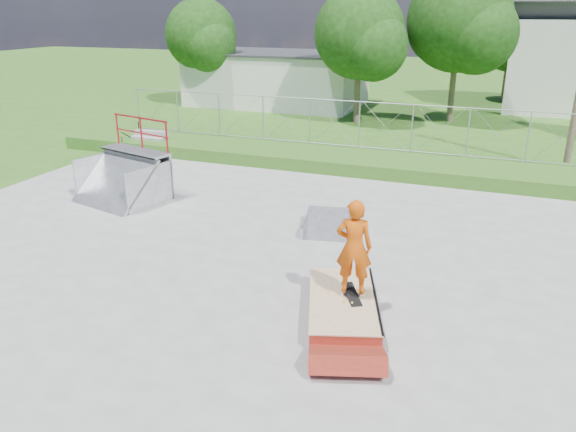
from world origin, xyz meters
name	(u,v)px	position (x,y,z in m)	size (l,w,h in m)	color
ground	(243,271)	(0.00, 0.00, 0.00)	(120.00, 120.00, 0.00)	#2E5F1B
concrete_pad	(243,270)	(0.00, 0.00, 0.02)	(20.00, 16.00, 0.04)	gray
grass_berm	(351,160)	(0.00, 9.50, 0.25)	(24.00, 3.00, 0.50)	#2E5F1B
grind_box	(343,307)	(2.64, -1.09, 0.20)	(2.03, 2.90, 0.39)	maroon
quarter_pipe	(118,163)	(-5.57, 3.09, 1.23)	(2.45, 2.08, 2.45)	#96999E
flat_bank_ramp	(332,225)	(1.21, 2.94, 0.22)	(1.44, 1.53, 0.44)	#96999E
skateboard	(352,295)	(2.78, -0.98, 0.44)	(0.22, 0.80, 0.02)	black
skater	(354,251)	(2.78, -0.98, 1.37)	(0.68, 0.44, 1.86)	#CA4C0A
concrete_stairs	(146,143)	(-8.50, 8.70, 0.40)	(1.50, 1.60, 0.80)	gray
chain_link_fence	(359,125)	(0.00, 10.50, 1.40)	(20.00, 0.06, 1.80)	#97989F
utility_building_flat	(277,79)	(-8.00, 22.00, 1.50)	(10.00, 6.00, 3.00)	silver
tree_left_near	(364,37)	(-1.75, 17.83, 4.24)	(4.76, 4.48, 6.65)	brown
tree_center	(464,24)	(2.78, 19.81, 4.85)	(5.44, 5.12, 7.60)	brown
tree_left_far	(203,38)	(-11.77, 19.85, 3.94)	(4.42, 4.16, 6.18)	brown
tree_back_mid	(514,42)	(5.21, 27.86, 3.63)	(4.08, 3.84, 5.70)	brown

